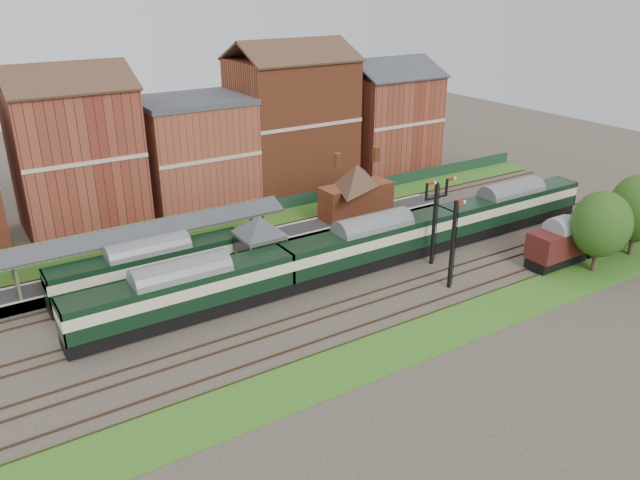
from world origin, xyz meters
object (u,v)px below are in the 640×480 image
dmu_train (372,242)px  semaphore_bracket (435,218)px  goods_van_a (558,244)px  platform_railcar (150,266)px  signal_box (260,246)px

dmu_train → semaphore_bracket: bearing=-25.7°
dmu_train → goods_van_a: size_ratio=9.00×
semaphore_bracket → dmu_train: 6.16m
semaphore_bracket → dmu_train: bearing=154.3°
semaphore_bracket → dmu_train: (-5.20, 2.50, -2.16)m
semaphore_bracket → platform_railcar: 25.73m
platform_railcar → goods_van_a: bearing=-24.8°
semaphore_bracket → goods_van_a: semaphore_bracket is taller
signal_box → dmu_train: bearing=-18.3°
dmu_train → platform_railcar: bearing=160.9°
dmu_train → platform_railcar: (-18.80, 6.50, -0.18)m
semaphore_bracket → platform_railcar: (-23.99, 9.00, -2.35)m
platform_railcar → goods_van_a: 36.96m
signal_box → dmu_train: (9.84, -3.25, -0.72)m
semaphore_bracket → goods_van_a: (9.56, -6.50, -2.53)m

